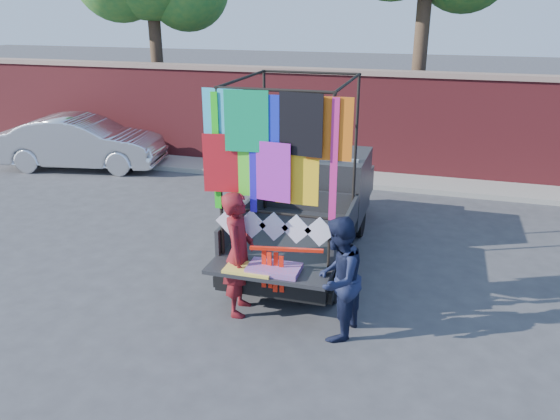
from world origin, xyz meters
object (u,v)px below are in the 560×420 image
(pickup_truck, at_px, (314,202))
(sedan, at_px, (83,142))
(man, at_px, (338,279))
(woman, at_px, (239,254))

(pickup_truck, relative_size, sedan, 1.19)
(sedan, distance_m, man, 9.91)
(pickup_truck, xyz_separation_m, man, (0.96, -2.82, 0.04))
(pickup_truck, bearing_deg, woman, -99.89)
(pickup_truck, relative_size, man, 3.00)
(sedan, xyz_separation_m, man, (7.95, -5.92, 0.14))
(sedan, height_order, man, man)
(pickup_truck, xyz_separation_m, sedan, (-6.98, 3.10, -0.10))
(man, bearing_deg, sedan, -117.14)
(pickup_truck, bearing_deg, man, -71.14)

